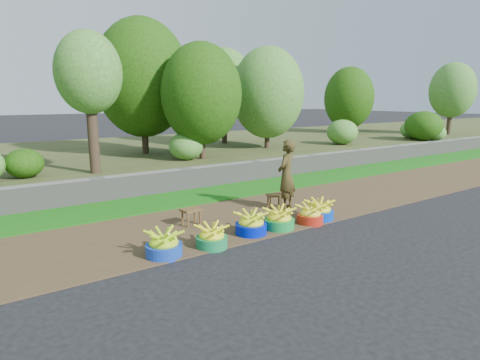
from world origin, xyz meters
TOP-DOWN VIEW (x-y plane):
  - ground_plane at (0.00, 0.00)m, footprint 120.00×120.00m
  - dirt_shoulder at (0.00, 1.25)m, footprint 80.00×2.50m
  - grass_verge at (0.00, 3.25)m, footprint 80.00×1.50m
  - retaining_wall at (0.00, 4.10)m, footprint 80.00×0.35m
  - earth_bank at (0.00, 9.00)m, footprint 80.00×10.00m
  - vegetation at (1.16, 7.39)m, footprint 32.17×7.52m
  - basin_a at (-2.31, 0.27)m, footprint 0.54×0.54m
  - basin_b at (-1.54, 0.19)m, footprint 0.50×0.50m
  - basin_c at (-0.66, 0.33)m, footprint 0.54×0.54m
  - basin_d at (-0.08, 0.28)m, footprint 0.54×0.54m
  - basin_e at (0.61, 0.21)m, footprint 0.50×0.50m
  - basin_f at (0.93, 0.27)m, footprint 0.54×0.54m
  - stool_left at (-1.29, 1.35)m, footprint 0.37×0.29m
  - stool_right at (0.75, 1.42)m, footprint 0.39×0.35m
  - vendor_woman at (0.84, 1.16)m, footprint 0.64×0.56m

SIDE VIEW (x-z plane):
  - ground_plane at x=0.00m, z-range 0.00..0.00m
  - dirt_shoulder at x=0.00m, z-range 0.00..0.02m
  - grass_verge at x=0.00m, z-range 0.00..0.04m
  - basin_e at x=0.61m, z-range -0.02..0.35m
  - basin_b at x=-1.54m, z-range -0.02..0.35m
  - basin_f at x=0.93m, z-range -0.02..0.38m
  - basin_a at x=-2.31m, z-range -0.02..0.38m
  - basin_d at x=-0.08m, z-range -0.02..0.38m
  - basin_c at x=-0.66m, z-range -0.02..0.39m
  - stool_right at x=0.75m, z-range 0.10..0.39m
  - earth_bank at x=0.00m, z-range 0.00..0.50m
  - stool_left at x=-1.29m, z-range 0.11..0.42m
  - retaining_wall at x=0.00m, z-range 0.00..0.55m
  - vendor_woman at x=0.84m, z-range 0.02..1.49m
  - vegetation at x=1.16m, z-range 0.38..4.73m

